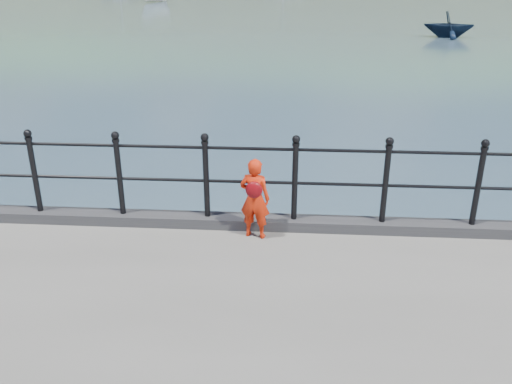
{
  "coord_description": "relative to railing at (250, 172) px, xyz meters",
  "views": [
    {
      "loc": [
        0.56,
        -6.9,
        4.41
      ],
      "look_at": [
        0.08,
        -0.2,
        1.55
      ],
      "focal_mm": 38.0,
      "sensor_mm": 36.0,
      "label": 1
    }
  ],
  "objects": [
    {
      "name": "launch_navy",
      "position": [
        10.12,
        29.36,
        -1.04
      ],
      "size": [
        3.27,
        2.91,
        1.58
      ],
      "primitive_type": "imported",
      "rotation": [
        0.0,
        0.0,
        1.46
      ],
      "color": "black",
      "rests_on": "ground"
    },
    {
      "name": "child",
      "position": [
        0.08,
        -0.28,
        -0.26
      ],
      "size": [
        0.45,
        0.36,
        1.1
      ],
      "rotation": [
        0.0,
        0.0,
        2.92
      ],
      "color": "red",
      "rests_on": "quay"
    },
    {
      "name": "far_shore",
      "position": [
        38.34,
        239.56,
        -24.39
      ],
      "size": [
        830.0,
        200.0,
        156.0
      ],
      "color": "#333A21",
      "rests_on": "ground"
    },
    {
      "name": "kerb",
      "position": [
        -0.0,
        -0.0,
        -0.75
      ],
      "size": [
        60.0,
        0.3,
        0.15
      ],
      "primitive_type": "cube",
      "color": "#28282B",
      "rests_on": "quay"
    },
    {
      "name": "ground",
      "position": [
        -0.0,
        0.15,
        -1.82
      ],
      "size": [
        600.0,
        600.0,
        0.0
      ],
      "primitive_type": "plane",
      "color": "#2D4251",
      "rests_on": "ground"
    },
    {
      "name": "railing",
      "position": [
        0.0,
        0.0,
        0.0
      ],
      "size": [
        18.11,
        0.11,
        1.2
      ],
      "color": "black",
      "rests_on": "kerb"
    }
  ]
}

